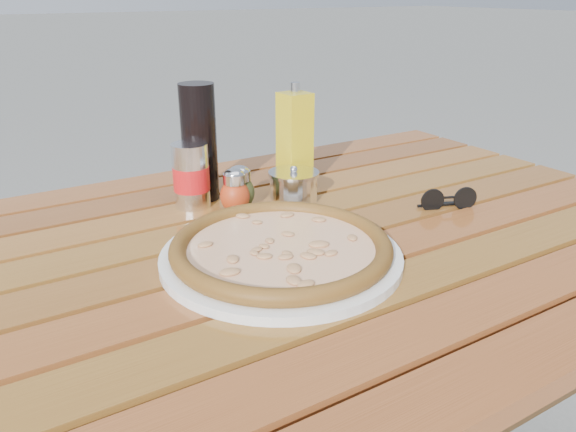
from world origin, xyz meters
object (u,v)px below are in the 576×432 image
pepper_shaker (235,192)px  sunglasses (448,200)px  pizza (281,247)px  parmesan_tin (294,186)px  plate (281,256)px  table (294,278)px  dark_bottle (199,143)px  soda_can (191,176)px  oregano_shaker (240,188)px  olive_oil_cruet (295,140)px

pepper_shaker → sunglasses: (0.34, -0.19, -0.02)m
pizza → sunglasses: size_ratio=3.34×
pepper_shaker → parmesan_tin: bearing=-5.4°
plate → pizza: bearing=90.0°
table → dark_bottle: (-0.05, 0.25, 0.19)m
plate → parmesan_tin: bearing=53.6°
table → pizza: bearing=-135.2°
pepper_shaker → parmesan_tin: (0.12, -0.01, -0.01)m
table → soda_can: 0.27m
dark_bottle → soda_can: 0.07m
plate → parmesan_tin: 0.25m
pepper_shaker → soda_can: 0.09m
pizza → oregano_shaker: 0.23m
olive_oil_cruet → plate: bearing=-125.6°
table → plate: (-0.06, -0.06, 0.08)m
sunglasses → plate: bearing=-154.5°
plate → pepper_shaker: 0.22m
plate → soda_can: size_ratio=3.00×
soda_can → parmesan_tin: bearing=-23.8°
soda_can → dark_bottle: bearing=44.1°
olive_oil_cruet → parmesan_tin: size_ratio=1.67×
oregano_shaker → pepper_shaker: bearing=-144.8°
soda_can → plate: bearing=-85.2°
plate → soda_can: bearing=94.8°
pepper_shaker → oregano_shaker: same height
soda_can → olive_oil_cruet: bearing=0.7°
dark_bottle → olive_oil_cruet: bearing=-8.6°
parmesan_tin → sunglasses: parmesan_tin is taller
oregano_shaker → plate: bearing=-101.9°
table → sunglasses: bearing=-7.1°
oregano_shaker → soda_can: soda_can is taller
olive_oil_cruet → table: bearing=-122.3°
plate → sunglasses: bearing=3.6°
oregano_shaker → olive_oil_cruet: size_ratio=0.39×
table → pepper_shaker: pepper_shaker is taller
table → oregano_shaker: bearing=95.2°
pizza → parmesan_tin: parmesan_tin is taller
pizza → parmesan_tin: bearing=53.6°
table → plate: bearing=-135.2°
table → pepper_shaker: (-0.03, 0.15, 0.11)m
oregano_shaker → sunglasses: (0.33, -0.20, -0.02)m
pizza → pepper_shaker: size_ratio=4.46×
parmesan_tin → dark_bottle: bearing=142.4°
sunglasses → parmesan_tin: bearing=162.9°
table → sunglasses: sunglasses is taller
plate → soda_can: (-0.02, 0.28, 0.05)m
oregano_shaker → olive_oil_cruet: olive_oil_cruet is taller
pizza → pepper_shaker: (0.03, 0.22, 0.02)m
table → olive_oil_cruet: (0.14, 0.22, 0.17)m
pepper_shaker → sunglasses: size_ratio=0.75×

